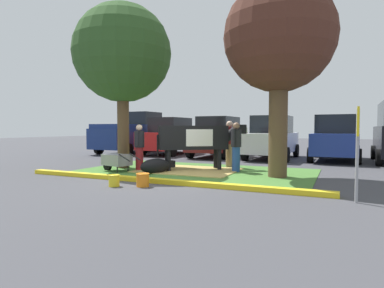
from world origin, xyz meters
The scene contains 20 objects.
ground_plane centered at (0.00, 0.00, 0.00)m, with size 80.00×80.00×0.00m, color #424247.
grass_island centered at (0.20, 1.73, 0.01)m, with size 7.60×4.56×0.02m, color #477A33.
curb_yellow centered at (0.20, -0.70, 0.06)m, with size 8.80×0.24×0.12m, color yellow.
hay_bedding centered at (-0.05, 1.79, 0.03)m, with size 3.20×2.40×0.04m, color tan.
shade_tree_left centered at (-2.53, 1.55, 4.08)m, with size 3.47×3.47×5.85m.
shade_tree_right centered at (2.92, 1.62, 4.02)m, with size 3.20×3.20×5.69m.
cow_holstein centered at (0.12, 2.06, 1.11)m, with size 2.74×2.16×1.57m.
calf_lying centered at (-0.74, 0.86, 0.24)m, with size 0.87×1.32×0.48m.
person_handler centered at (1.48, 2.20, 0.88)m, with size 0.34×0.53×1.63m.
person_visitor_near centered at (0.90, 3.28, 0.92)m, with size 0.52×0.34×1.71m.
person_visitor_far centered at (-1.57, 1.15, 0.84)m, with size 0.34×0.51×1.57m.
wheelbarrow centered at (-2.15, 0.65, 0.39)m, with size 1.62×0.85×0.63m.
parking_sign centered at (4.88, -1.03, 1.31)m, with size 0.06×0.44×1.85m.
bucket_yellow centered at (-0.49, -1.57, 0.15)m, with size 0.29×0.29×0.29m.
bucket_orange centered at (0.17, -1.29, 0.17)m, with size 0.34×0.34×0.33m.
pickup_truck_maroon centered at (-6.57, 7.97, 1.11)m, with size 2.30×5.44×2.42m.
sedan_red centered at (-4.00, 7.84, 0.98)m, with size 2.09×4.43×2.02m.
sedan_silver centered at (-1.07, 7.52, 0.98)m, with size 2.09×4.43×2.02m.
hatchback_white centered at (1.64, 7.50, 0.98)m, with size 2.09×4.43×2.02m.
sedan_blue centered at (4.37, 7.78, 0.98)m, with size 2.09×4.43×2.02m.
Camera 1 is at (4.58, -8.00, 1.44)m, focal length 30.32 mm.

